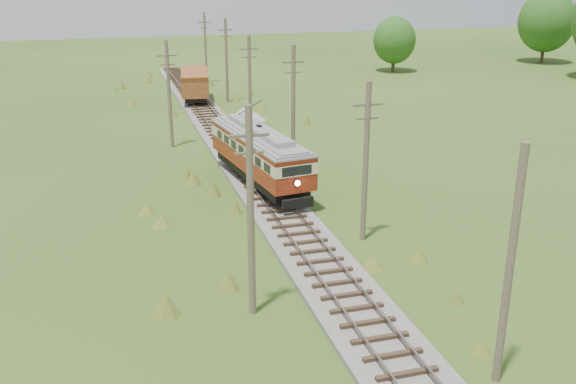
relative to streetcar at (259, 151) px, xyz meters
name	(u,v)px	position (x,y,z in m)	size (l,w,h in m)	color
railbed_main	(241,160)	(0.00, 6.00, -2.37)	(3.60, 96.00, 0.57)	#605B54
streetcar	(259,151)	(0.00, 0.00, 0.00)	(4.43, 12.06, 5.46)	black
gondola	(195,83)	(0.00, 29.74, -0.46)	(3.93, 8.86, 2.84)	black
gravel_pile	(248,113)	(3.73, 20.49, -1.99)	(3.35, 3.55, 1.22)	gray
utility_pole_r_1	(510,269)	(3.10, -23.00, 1.84)	(0.30, 0.30, 8.80)	brown
utility_pole_r_2	(366,161)	(3.30, -10.00, 1.87)	(1.60, 0.30, 8.60)	brown
utility_pole_r_3	(293,108)	(3.20, 3.00, 2.07)	(1.60, 0.30, 9.00)	brown
utility_pole_r_4	(250,82)	(3.00, 16.00, 1.76)	(1.60, 0.30, 8.40)	brown
utility_pole_r_5	(226,60)	(3.40, 29.00, 2.02)	(1.60, 0.30, 8.90)	brown
utility_pole_r_6	(205,47)	(3.20, 42.00, 1.92)	(1.60, 0.30, 8.70)	brown
utility_pole_l_a	(251,212)	(-4.20, -16.00, 2.07)	(1.60, 0.30, 9.00)	brown
utility_pole_l_b	(169,93)	(-4.50, 12.00, 1.87)	(1.60, 0.30, 8.60)	brown
tree_right_5	(547,21)	(56.00, 46.00, 3.64)	(8.40, 8.40, 10.82)	#38281C
tree_mid_b	(394,40)	(30.00, 44.00, 1.77)	(5.88, 5.88, 7.57)	#38281C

